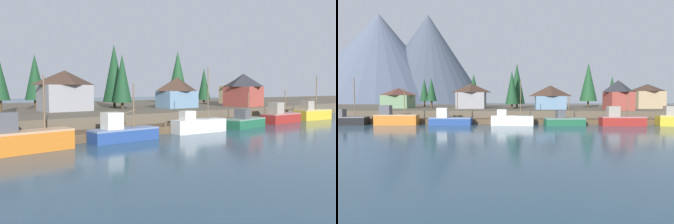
{
  "view_description": "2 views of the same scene",
  "coord_description": "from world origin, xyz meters",
  "views": [
    {
      "loc": [
        -31.91,
        -33.57,
        5.82
      ],
      "look_at": [
        -0.68,
        3.54,
        2.64
      ],
      "focal_mm": 35.0,
      "sensor_mm": 36.0,
      "label": 1
    },
    {
      "loc": [
        0.9,
        -56.36,
        5.43
      ],
      "look_at": [
        -0.8,
        3.66,
        2.3
      ],
      "focal_mm": 30.11,
      "sensor_mm": 36.0,
      "label": 2
    }
  ],
  "objects": [
    {
      "name": "house_red",
      "position": [
        24.88,
        9.21,
        6.03
      ],
      "size": [
        5.3,
        7.18,
        6.89
      ],
      "color": "#9E4238",
      "rests_on": "shoreline_bank"
    },
    {
      "name": "fishing_boat_white",
      "position": [
        0.44,
        -1.65,
        1.08
      ],
      "size": [
        8.38,
        3.1,
        9.03
      ],
      "rotation": [
        0.0,
        0.0,
        -0.11
      ],
      "color": "silver",
      "rests_on": "ground_plane"
    },
    {
      "name": "house_tan",
      "position": [
        36.46,
        19.89,
        5.8
      ],
      "size": [
        7.48,
        6.4,
        6.46
      ],
      "color": "tan",
      "rests_on": "shoreline_bank"
    },
    {
      "name": "conifer_centre",
      "position": [
        0.33,
        17.76,
        8.04
      ],
      "size": [
        3.47,
        3.47,
        9.95
      ],
      "color": "#4C3823",
      "rests_on": "shoreline_bank"
    },
    {
      "name": "fishing_boat_blue",
      "position": [
        -11.81,
        -1.47,
        1.06
      ],
      "size": [
        8.22,
        2.68,
        6.65
      ],
      "rotation": [
        0.0,
        0.0,
        -0.01
      ],
      "color": "navy",
      "rests_on": "ground_plane"
    },
    {
      "name": "conifer_near_left",
      "position": [
        -20.53,
        16.26,
        7.45
      ],
      "size": [
        2.65,
        2.65,
        8.03
      ],
      "color": "#4C3823",
      "rests_on": "shoreline_bank"
    },
    {
      "name": "conifer_mid_left",
      "position": [
        1.72,
        22.91,
        9.27
      ],
      "size": [
        4.52,
        4.52,
        12.44
      ],
      "color": "#4C3823",
      "rests_on": "shoreline_bank"
    },
    {
      "name": "conifer_back_right",
      "position": [
        28.61,
        24.17,
        7.46
      ],
      "size": [
        3.21,
        3.21,
        8.94
      ],
      "color": "#4C3823",
      "rests_on": "shoreline_bank"
    },
    {
      "name": "house_blue",
      "position": [
        9.83,
        13.29,
        5.51
      ],
      "size": [
        7.65,
        4.51,
        5.87
      ],
      "color": "#6689A8",
      "rests_on": "shoreline_bank"
    },
    {
      "name": "conifer_near_right",
      "position": [
        -11.41,
        29.49,
        8.34
      ],
      "size": [
        3.73,
        3.73,
        10.14
      ],
      "color": "#4C3823",
      "rests_on": "shoreline_bank"
    },
    {
      "name": "fishing_boat_orange",
      "position": [
        -22.5,
        -1.59,
        1.28
      ],
      "size": [
        8.31,
        2.9,
        7.35
      ],
      "rotation": [
        0.0,
        0.0,
        0.05
      ],
      "color": "#CC6B1E",
      "rests_on": "ground_plane"
    },
    {
      "name": "fishing_boat_black",
      "position": [
        -32.46,
        -1.84,
        0.99
      ],
      "size": [
        8.39,
        3.38,
        9.28
      ],
      "rotation": [
        0.0,
        0.0,
        0.09
      ],
      "color": "black",
      "rests_on": "ground_plane"
    },
    {
      "name": "house_green",
      "position": [
        -30.77,
        19.8,
        5.27
      ],
      "size": [
        7.51,
        6.88,
        5.42
      ],
      "color": "#6B8E66",
      "rests_on": "shoreline_bank"
    },
    {
      "name": "mountain_west_peak",
      "position": [
        -88.91,
        130.67,
        30.41
      ],
      "size": [
        99.95,
        99.95,
        60.83
      ],
      "primitive_type": "cone",
      "color": "slate",
      "rests_on": "ground_plane"
    },
    {
      "name": "fishing_boat_green",
      "position": [
        10.53,
        -1.97,
        0.92
      ],
      "size": [
        7.77,
        3.61,
        5.52
      ],
      "rotation": [
        0.0,
        0.0,
        0.09
      ],
      "color": "#1E5B3D",
      "rests_on": "ground_plane"
    },
    {
      "name": "shoreline_bank",
      "position": [
        0.0,
        32.0,
        1.25
      ],
      "size": [
        400.0,
        56.0,
        2.5
      ],
      "primitive_type": "cube",
      "color": "brown",
      "rests_on": "ground_plane"
    },
    {
      "name": "ground_plane",
      "position": [
        0.0,
        20.0,
        -0.5
      ],
      "size": [
        400.0,
        400.0,
        1.0
      ],
      "primitive_type": "cube",
      "color": "#335166"
    },
    {
      "name": "conifer_mid_right",
      "position": [
        22.89,
        27.78,
        9.95
      ],
      "size": [
        5.08,
        5.08,
        13.1
      ],
      "color": "#4C3823",
      "rests_on": "shoreline_bank"
    },
    {
      "name": "fishing_boat_red",
      "position": [
        21.49,
        -1.69,
        1.19
      ],
      "size": [
        8.25,
        3.1,
        5.94
      ],
      "rotation": [
        0.0,
        0.0,
        -0.02
      ],
      "color": "maroon",
      "rests_on": "ground_plane"
    },
    {
      "name": "dock",
      "position": [
        0.0,
        1.99,
        0.5
      ],
      "size": [
        80.0,
        4.0,
        1.6
      ],
      "color": "brown",
      "rests_on": "ground_plane"
    },
    {
      "name": "mountain_central_peak",
      "position": [
        -58.84,
        140.05,
        31.4
      ],
      "size": [
        82.2,
        82.2,
        62.81
      ],
      "primitive_type": "cone",
      "color": "#475160",
      "rests_on": "ground_plane"
    },
    {
      "name": "conifer_back_left",
      "position": [
        -27.39,
        31.87,
        7.75
      ],
      "size": [
        2.94,
        2.94,
        8.84
      ],
      "color": "#4C3823",
      "rests_on": "shoreline_bank"
    },
    {
      "name": "house_grey",
      "position": [
        -10.4,
        18.11,
        5.87
      ],
      "size": [
        7.75,
        6.04,
        6.6
      ],
      "color": "gray",
      "rests_on": "shoreline_bank"
    }
  ]
}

